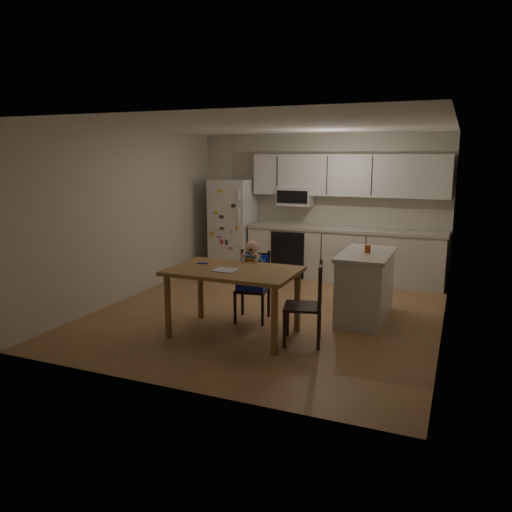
{
  "coord_description": "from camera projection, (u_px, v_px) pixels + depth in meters",
  "views": [
    {
      "loc": [
        2.37,
        -6.19,
        2.13
      ],
      "look_at": [
        -0.04,
        -0.38,
        0.86
      ],
      "focal_mm": 35.0,
      "sensor_mm": 36.0,
      "label": 1
    }
  ],
  "objects": [
    {
      "name": "room",
      "position": [
        282.0,
        219.0,
        7.1
      ],
      "size": [
        4.52,
        5.01,
        2.51
      ],
      "color": "#976947",
      "rests_on": "ground"
    },
    {
      "name": "chair_booster",
      "position": [
        253.0,
        272.0,
        6.49
      ],
      "size": [
        0.46,
        0.46,
        1.07
      ],
      "rotation": [
        0.0,
        0.0,
        0.15
      ],
      "color": "black",
      "rests_on": "ground"
    },
    {
      "name": "kitchen_island",
      "position": [
        365.0,
        285.0,
        6.57
      ],
      "size": [
        0.63,
        1.21,
        0.89
      ],
      "color": "silver",
      "rests_on": "ground"
    },
    {
      "name": "chair_side",
      "position": [
        311.0,
        298.0,
        5.67
      ],
      "size": [
        0.51,
        0.51,
        0.95
      ],
      "rotation": [
        0.0,
        0.0,
        -1.33
      ],
      "color": "black",
      "rests_on": "ground"
    },
    {
      "name": "red_cup",
      "position": [
        368.0,
        249.0,
        6.46
      ],
      "size": [
        0.08,
        0.08,
        0.1
      ],
      "primitive_type": "cylinder",
      "color": "#BF4215",
      "rests_on": "kitchen_island"
    },
    {
      "name": "refrigerator",
      "position": [
        233.0,
        226.0,
        9.28
      ],
      "size": [
        0.72,
        0.7,
        1.7
      ],
      "primitive_type": "cube",
      "color": "silver",
      "rests_on": "ground"
    },
    {
      "name": "napkin",
      "position": [
        225.0,
        270.0,
        5.82
      ],
      "size": [
        0.27,
        0.23,
        0.01
      ],
      "primitive_type": "cube",
      "color": "#B0B0B5",
      "rests_on": "dining_table"
    },
    {
      "name": "dining_table",
      "position": [
        233.0,
        278.0,
        5.92
      ],
      "size": [
        1.51,
        0.97,
        0.81
      ],
      "color": "olive",
      "rests_on": "ground"
    },
    {
      "name": "toddler_spoon",
      "position": [
        202.0,
        263.0,
        6.18
      ],
      "size": [
        0.12,
        0.06,
        0.02
      ],
      "primitive_type": "cylinder",
      "rotation": [
        0.0,
        1.57,
        0.35
      ],
      "color": "#1D27D3",
      "rests_on": "dining_table"
    },
    {
      "name": "kitchen_run",
      "position": [
        343.0,
        230.0,
        8.58
      ],
      "size": [
        3.37,
        0.62,
        2.15
      ],
      "color": "silver",
      "rests_on": "ground"
    }
  ]
}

